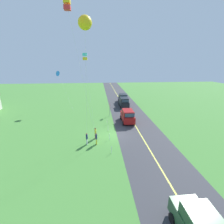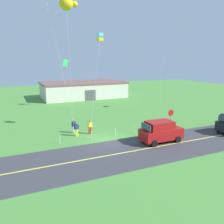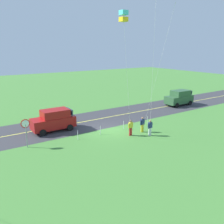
{
  "view_description": "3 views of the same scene",
  "coord_description": "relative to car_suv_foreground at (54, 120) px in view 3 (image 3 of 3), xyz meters",
  "views": [
    {
      "loc": [
        -20.55,
        2.04,
        10.2
      ],
      "look_at": [
        2.7,
        -0.03,
        2.67
      ],
      "focal_mm": 24.99,
      "sensor_mm": 36.0,
      "label": 1
    },
    {
      "loc": [
        -8.98,
        -21.69,
        8.32
      ],
      "look_at": [
        1.7,
        2.03,
        2.46
      ],
      "focal_mm": 37.09,
      "sensor_mm": 36.0,
      "label": 2
    },
    {
      "loc": [
        12.87,
        19.99,
        8.43
      ],
      "look_at": [
        0.86,
        1.82,
        2.49
      ],
      "focal_mm": 38.09,
      "sensor_mm": 36.0,
      "label": 3
    }
  ],
  "objects": [
    {
      "name": "road_centre_stripe",
      "position": [
        -4.94,
        -1.03,
        -1.15
      ],
      "size": [
        120.0,
        0.16,
        0.0
      ],
      "primitive_type": "cube",
      "color": "#E5E04C",
      "rests_on": "asphalt_road"
    },
    {
      "name": "person_adult_companion",
      "position": [
        -7.34,
        6.63,
        -0.29
      ],
      "size": [
        0.58,
        0.22,
        1.6
      ],
      "rotation": [
        0.0,
        0.0,
        1.57
      ],
      "color": "silver",
      "rests_on": "ground"
    },
    {
      "name": "car_parked_west_far",
      "position": [
        -19.76,
        -0.58,
        0.0
      ],
      "size": [
        4.4,
        2.12,
        2.24
      ],
      "color": "#2D5633",
      "rests_on": "ground"
    },
    {
      "name": "person_adult_near",
      "position": [
        -5.77,
        5.56,
        -0.29
      ],
      "size": [
        0.58,
        0.22,
        1.6
      ],
      "rotation": [
        0.0,
        0.0,
        5.26
      ],
      "color": "red",
      "rests_on": "ground"
    },
    {
      "name": "fence_post_0",
      "position": [
        -9.64,
        3.67,
        -0.7
      ],
      "size": [
        0.05,
        0.05,
        0.9
      ],
      "primitive_type": "cylinder",
      "color": "silver",
      "rests_on": "ground"
    },
    {
      "name": "fence_post_2",
      "position": [
        -3.43,
        3.67,
        -0.7
      ],
      "size": [
        0.05,
        0.05,
        0.9
      ],
      "primitive_type": "cylinder",
      "color": "silver",
      "rests_on": "ground"
    },
    {
      "name": "kite_red_low",
      "position": [
        -3.99,
        6.61,
        9.65
      ],
      "size": [
        2.08,
        1.34,
        11.27
      ],
      "color": "silver",
      "rests_on": "ground"
    },
    {
      "name": "fence_post_1",
      "position": [
        -6.29,
        3.67,
        -0.7
      ],
      "size": [
        0.05,
        0.05,
        0.9
      ],
      "primitive_type": "cylinder",
      "color": "silver",
      "rests_on": "ground"
    },
    {
      "name": "car_suv_foreground",
      "position": [
        0.0,
        0.0,
        0.0
      ],
      "size": [
        4.4,
        2.12,
        2.24
      ],
      "color": "maroon",
      "rests_on": "ground"
    },
    {
      "name": "ground_plane",
      "position": [
        -4.94,
        2.97,
        -1.2
      ],
      "size": [
        120.0,
        120.0,
        0.1
      ],
      "primitive_type": "cube",
      "color": "#478438"
    },
    {
      "name": "stop_sign",
      "position": [
        3.5,
        2.87,
        0.65
      ],
      "size": [
        0.76,
        0.08,
        2.56
      ],
      "color": "gray",
      "rests_on": "ground"
    },
    {
      "name": "fence_post_3",
      "position": [
        -0.95,
        3.67,
        -0.7
      ],
      "size": [
        0.05,
        0.05,
        0.9
      ],
      "primitive_type": "cylinder",
      "color": "silver",
      "rests_on": "ground"
    },
    {
      "name": "person_child_watcher",
      "position": [
        -7.4,
        5.42,
        -0.29
      ],
      "size": [
        0.58,
        0.22,
        1.6
      ],
      "rotation": [
        0.0,
        0.0,
        1.31
      ],
      "color": "yellow",
      "rests_on": "ground"
    },
    {
      "name": "asphalt_road",
      "position": [
        -4.94,
        -1.03,
        -1.15
      ],
      "size": [
        120.0,
        7.0,
        0.0
      ],
      "primitive_type": "cube",
      "color": "#38383D",
      "rests_on": "ground"
    }
  ]
}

